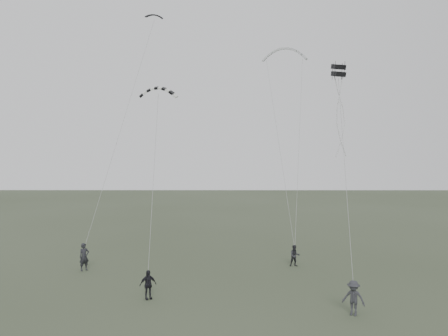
{
  "coord_description": "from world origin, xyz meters",
  "views": [
    {
      "loc": [
        1.63,
        -24.88,
        8.14
      ],
      "look_at": [
        1.53,
        5.21,
        7.09
      ],
      "focal_mm": 35.0,
      "sensor_mm": 36.0,
      "label": 1
    }
  ],
  "objects_px": {
    "kite_box": "(338,70)",
    "kite_pale_large": "(284,48)",
    "flyer_right": "(295,256)",
    "flyer_center": "(148,285)",
    "flyer_far": "(353,298)",
    "kite_dark_small": "(154,15)",
    "flyer_left": "(84,257)",
    "kite_striped": "(158,88)"
  },
  "relations": [
    {
      "from": "flyer_center",
      "to": "kite_pale_large",
      "type": "relative_size",
      "value": 0.4
    },
    {
      "from": "kite_pale_large",
      "to": "kite_striped",
      "type": "distance_m",
      "value": 14.79
    },
    {
      "from": "flyer_far",
      "to": "kite_box",
      "type": "relative_size",
      "value": 2.39
    },
    {
      "from": "flyer_left",
      "to": "flyer_center",
      "type": "xyz_separation_m",
      "value": [
        5.46,
        -5.88,
        -0.14
      ]
    },
    {
      "from": "flyer_center",
      "to": "kite_dark_small",
      "type": "xyz_separation_m",
      "value": [
        -1.52,
        12.12,
        18.62
      ]
    },
    {
      "from": "flyer_left",
      "to": "kite_box",
      "type": "distance_m",
      "value": 20.99
    },
    {
      "from": "flyer_center",
      "to": "kite_pale_large",
      "type": "xyz_separation_m",
      "value": [
        9.69,
        16.22,
        16.86
      ]
    },
    {
      "from": "flyer_left",
      "to": "kite_striped",
      "type": "bearing_deg",
      "value": -33.91
    },
    {
      "from": "flyer_left",
      "to": "flyer_center",
      "type": "distance_m",
      "value": 8.02
    },
    {
      "from": "flyer_left",
      "to": "kite_dark_small",
      "type": "distance_m",
      "value": 19.9
    },
    {
      "from": "flyer_left",
      "to": "flyer_center",
      "type": "bearing_deg",
      "value": -89.48
    },
    {
      "from": "flyer_far",
      "to": "kite_dark_small",
      "type": "relative_size",
      "value": 1.21
    },
    {
      "from": "flyer_right",
      "to": "flyer_far",
      "type": "relative_size",
      "value": 0.87
    },
    {
      "from": "flyer_center",
      "to": "flyer_right",
      "type": "bearing_deg",
      "value": 9.59
    },
    {
      "from": "flyer_left",
      "to": "flyer_far",
      "type": "xyz_separation_m",
      "value": [
        16.18,
        -8.26,
        -0.08
      ]
    },
    {
      "from": "kite_striped",
      "to": "kite_box",
      "type": "height_order",
      "value": "kite_box"
    },
    {
      "from": "kite_dark_small",
      "to": "kite_striped",
      "type": "height_order",
      "value": "kite_dark_small"
    },
    {
      "from": "flyer_right",
      "to": "kite_dark_small",
      "type": "relative_size",
      "value": 1.05
    },
    {
      "from": "kite_pale_large",
      "to": "kite_dark_small",
      "type": "bearing_deg",
      "value": -148.76
    },
    {
      "from": "flyer_right",
      "to": "kite_striped",
      "type": "relative_size",
      "value": 0.58
    },
    {
      "from": "kite_box",
      "to": "kite_pale_large",
      "type": "bearing_deg",
      "value": 81.97
    },
    {
      "from": "kite_striped",
      "to": "kite_pale_large",
      "type": "bearing_deg",
      "value": 42.29
    },
    {
      "from": "flyer_far",
      "to": "kite_striped",
      "type": "height_order",
      "value": "kite_striped"
    },
    {
      "from": "flyer_left",
      "to": "flyer_center",
      "type": "relative_size",
      "value": 1.17
    },
    {
      "from": "flyer_left",
      "to": "kite_dark_small",
      "type": "bearing_deg",
      "value": 15.38
    },
    {
      "from": "flyer_center",
      "to": "kite_striped",
      "type": "distance_m",
      "value": 13.59
    },
    {
      "from": "kite_striped",
      "to": "kite_box",
      "type": "bearing_deg",
      "value": -16.86
    },
    {
      "from": "kite_box",
      "to": "flyer_far",
      "type": "bearing_deg",
      "value": -111.56
    },
    {
      "from": "kite_pale_large",
      "to": "kite_striped",
      "type": "height_order",
      "value": "kite_pale_large"
    },
    {
      "from": "flyer_far",
      "to": "kite_dark_small",
      "type": "xyz_separation_m",
      "value": [
        -12.24,
        14.5,
        18.55
      ]
    },
    {
      "from": "flyer_far",
      "to": "kite_striped",
      "type": "relative_size",
      "value": 0.66
    },
    {
      "from": "kite_dark_small",
      "to": "flyer_left",
      "type": "bearing_deg",
      "value": -143.68
    },
    {
      "from": "flyer_left",
      "to": "flyer_center",
      "type": "height_order",
      "value": "flyer_left"
    },
    {
      "from": "flyer_center",
      "to": "kite_dark_small",
      "type": "bearing_deg",
      "value": 69.44
    },
    {
      "from": "flyer_right",
      "to": "kite_striped",
      "type": "xyz_separation_m",
      "value": [
        -9.67,
        -0.44,
        11.91
      ]
    },
    {
      "from": "kite_pale_large",
      "to": "kite_striped",
      "type": "xyz_separation_m",
      "value": [
        -10.08,
        -9.59,
        -5.01
      ]
    },
    {
      "from": "kite_pale_large",
      "to": "flyer_center",
      "type": "bearing_deg",
      "value": -109.74
    },
    {
      "from": "flyer_center",
      "to": "kite_striped",
      "type": "bearing_deg",
      "value": 65.61
    },
    {
      "from": "flyer_left",
      "to": "kite_striped",
      "type": "xyz_separation_m",
      "value": [
        5.07,
        0.75,
        11.72
      ]
    },
    {
      "from": "kite_striped",
      "to": "flyer_right",
      "type": "bearing_deg",
      "value": 1.33
    },
    {
      "from": "flyer_right",
      "to": "kite_pale_large",
      "type": "bearing_deg",
      "value": 82.45
    },
    {
      "from": "flyer_right",
      "to": "flyer_center",
      "type": "relative_size",
      "value": 0.94
    }
  ]
}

